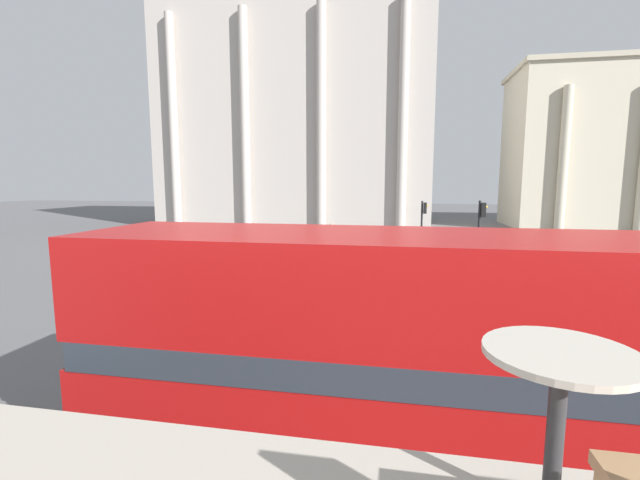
% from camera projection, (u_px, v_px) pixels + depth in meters
% --- Properties ---
extents(double_decker_bus, '(10.58, 2.76, 4.12)m').
position_uv_depth(double_decker_bus, '(421.00, 352.00, 6.58)').
color(double_decker_bus, black).
rests_on(double_decker_bus, ground_plane).
extents(cafe_dining_table, '(0.60, 0.60, 0.73)m').
position_uv_depth(cafe_dining_table, '(558.00, 397.00, 1.73)').
color(cafe_dining_table, '#2D2D30').
rests_on(cafe_dining_table, cafe_floor_slab).
extents(plaza_building_left, '(29.42, 15.39, 25.90)m').
position_uv_depth(plaza_building_left, '(300.00, 111.00, 48.54)').
color(plaza_building_left, '#BCB2A8').
rests_on(plaza_building_left, ground_plane).
extents(traffic_light_mid, '(0.42, 0.24, 4.03)m').
position_uv_depth(traffic_light_mid, '(480.00, 230.00, 20.75)').
color(traffic_light_mid, black).
rests_on(traffic_light_mid, ground_plane).
extents(traffic_light_far, '(0.42, 0.24, 3.74)m').
position_uv_depth(traffic_light_far, '(423.00, 221.00, 27.05)').
color(traffic_light_far, black).
rests_on(traffic_light_far, ground_plane).
extents(pedestrian_yellow, '(0.32, 0.32, 1.77)m').
position_uv_depth(pedestrian_yellow, '(483.00, 263.00, 20.78)').
color(pedestrian_yellow, '#282B33').
rests_on(pedestrian_yellow, ground_plane).
extents(pedestrian_red, '(0.32, 0.32, 1.61)m').
position_uv_depth(pedestrian_red, '(304.00, 233.00, 34.10)').
color(pedestrian_red, '#282B33').
rests_on(pedestrian_red, ground_plane).
extents(pedestrian_black, '(0.32, 0.32, 1.64)m').
position_uv_depth(pedestrian_black, '(321.00, 274.00, 18.61)').
color(pedestrian_black, '#282B33').
rests_on(pedestrian_black, ground_plane).
extents(pedestrian_blue, '(0.32, 0.32, 1.70)m').
position_uv_depth(pedestrian_blue, '(331.00, 232.00, 33.88)').
color(pedestrian_blue, '#282B33').
rests_on(pedestrian_blue, ground_plane).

